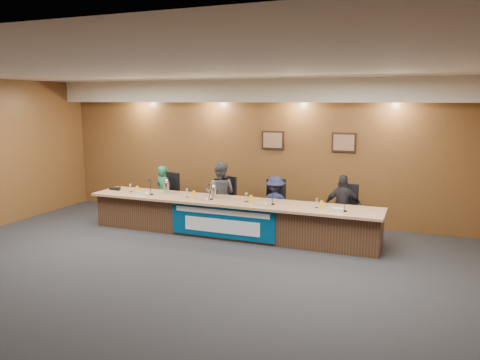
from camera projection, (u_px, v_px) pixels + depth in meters
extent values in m
plane|color=black|center=(171.00, 275.00, 7.44)|extent=(10.00, 10.00, 0.00)
cube|color=silver|center=(166.00, 69.00, 6.90)|extent=(10.00, 8.00, 0.04)
cube|color=brown|center=(257.00, 150.00, 10.83)|extent=(10.00, 0.04, 3.20)
cube|color=beige|center=(253.00, 91.00, 10.38)|extent=(10.00, 0.50, 0.50)
cube|color=#43291A|center=(230.00, 219.00, 9.58)|extent=(6.00, 0.80, 0.70)
cube|color=#A27853|center=(229.00, 201.00, 9.47)|extent=(6.10, 0.95, 0.05)
cube|color=navy|center=(222.00, 222.00, 9.19)|extent=(2.20, 0.02, 0.65)
cube|color=silver|center=(221.00, 212.00, 9.15)|extent=(2.00, 0.01, 0.10)
cube|color=silver|center=(222.00, 226.00, 9.20)|extent=(1.60, 0.01, 0.28)
cube|color=black|center=(273.00, 140.00, 10.62)|extent=(0.52, 0.04, 0.42)
cube|color=black|center=(344.00, 142.00, 10.03)|extent=(0.52, 0.04, 0.42)
imported|color=#18563D|center=(164.00, 193.00, 10.78)|extent=(0.54, 0.46, 1.27)
imported|color=#46464B|center=(220.00, 194.00, 10.25)|extent=(0.74, 0.60, 1.42)
imported|color=#161B37|center=(275.00, 204.00, 9.81)|extent=(0.84, 0.59, 1.18)
imported|color=black|center=(343.00, 207.00, 9.28)|extent=(0.80, 0.43, 1.30)
cube|color=black|center=(166.00, 199.00, 10.90)|extent=(0.61, 0.61, 0.08)
cube|color=black|center=(222.00, 204.00, 10.38)|extent=(0.63, 0.63, 0.08)
cube|color=black|center=(277.00, 208.00, 9.92)|extent=(0.62, 0.62, 0.08)
cube|color=black|center=(343.00, 214.00, 9.40)|extent=(0.56, 0.56, 0.08)
cube|color=white|center=(141.00, 193.00, 9.96)|extent=(0.24, 0.08, 0.10)
cylinder|color=black|center=(152.00, 194.00, 10.00)|extent=(0.07, 0.07, 0.02)
cylinder|color=#F7B60E|center=(137.00, 189.00, 10.19)|extent=(0.06, 0.06, 0.15)
cylinder|color=silver|center=(131.00, 188.00, 10.27)|extent=(0.08, 0.08, 0.18)
cube|color=white|center=(200.00, 199.00, 9.38)|extent=(0.24, 0.08, 0.10)
cylinder|color=black|center=(211.00, 199.00, 9.50)|extent=(0.07, 0.07, 0.02)
cylinder|color=#F7B60E|center=(194.00, 194.00, 9.66)|extent=(0.06, 0.06, 0.15)
cylinder|color=silver|center=(187.00, 193.00, 9.71)|extent=(0.08, 0.08, 0.18)
cube|color=white|center=(260.00, 204.00, 8.94)|extent=(0.24, 0.08, 0.10)
cylinder|color=black|center=(273.00, 204.00, 9.05)|extent=(0.07, 0.07, 0.02)
cylinder|color=#F7B60E|center=(251.00, 199.00, 9.19)|extent=(0.06, 0.06, 0.15)
cylinder|color=silver|center=(246.00, 197.00, 9.29)|extent=(0.08, 0.08, 0.18)
cube|color=white|center=(337.00, 210.00, 8.44)|extent=(0.24, 0.08, 0.10)
cylinder|color=black|center=(345.00, 211.00, 8.49)|extent=(0.07, 0.07, 0.02)
cylinder|color=#F7B60E|center=(322.00, 205.00, 8.69)|extent=(0.06, 0.06, 0.15)
cylinder|color=silver|center=(317.00, 203.00, 8.76)|extent=(0.08, 0.08, 0.18)
cylinder|color=silver|center=(167.00, 188.00, 10.08)|extent=(0.13, 0.13, 0.26)
cylinder|color=silver|center=(214.00, 193.00, 9.66)|extent=(0.12, 0.12, 0.22)
cylinder|color=black|center=(116.00, 189.00, 10.54)|extent=(0.32, 0.32, 0.05)
cube|color=white|center=(338.00, 209.00, 8.64)|extent=(0.26, 0.33, 0.01)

